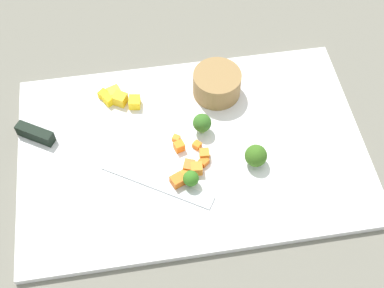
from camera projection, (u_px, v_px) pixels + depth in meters
The scene contains 21 objects.
ground_plane at pixel (192, 151), 0.85m from camera, with size 4.00×4.00×0.00m, color slate.
cutting_board at pixel (192, 149), 0.84m from camera, with size 0.55×0.36×0.01m, color white.
prep_bowl at pixel (217, 84), 0.88m from camera, with size 0.08×0.08×0.04m, color olive.
chef_knife at pixel (76, 150), 0.83m from camera, with size 0.30×0.20×0.02m.
carrot_dice_0 at pixel (197, 146), 0.83m from camera, with size 0.01×0.01×0.01m, color orange.
carrot_dice_1 at pixel (189, 166), 0.81m from camera, with size 0.02×0.02×0.01m, color orange.
carrot_dice_2 at pixel (196, 169), 0.81m from camera, with size 0.02×0.02×0.02m, color orange.
carrot_dice_3 at pixel (204, 154), 0.82m from camera, with size 0.02×0.02×0.01m, color orange.
carrot_dice_4 at pixel (176, 138), 0.84m from camera, with size 0.01×0.01×0.01m, color orange.
carrot_dice_5 at pixel (178, 181), 0.79m from camera, with size 0.02×0.02×0.02m, color orange.
carrot_dice_6 at pixel (179, 145), 0.83m from camera, with size 0.02×0.01×0.02m, color orange.
carrot_dice_7 at pixel (184, 175), 0.80m from camera, with size 0.02×0.02×0.01m, color orange.
carrot_dice_8 at pixel (204, 162), 0.82m from camera, with size 0.01×0.01×0.01m, color orange.
pepper_dice_0 at pixel (114, 93), 0.89m from camera, with size 0.02×0.02×0.02m, color yellow.
pepper_dice_1 at pixel (120, 99), 0.88m from camera, with size 0.02×0.02×0.02m, color yellow.
pepper_dice_2 at pixel (104, 95), 0.89m from camera, with size 0.02×0.01×0.01m, color yellow.
pepper_dice_3 at pixel (135, 102), 0.88m from camera, with size 0.02×0.02×0.02m, color yellow.
pepper_dice_4 at pixel (109, 100), 0.88m from camera, with size 0.02×0.02×0.02m, color yellow.
broccoli_floret_0 at pixel (256, 156), 0.81m from camera, with size 0.03×0.03×0.04m.
broccoli_floret_1 at pixel (202, 123), 0.84m from camera, with size 0.03×0.03×0.04m.
broccoli_floret_2 at pixel (191, 179), 0.79m from camera, with size 0.02×0.02×0.03m.
Camera 1 is at (-0.07, -0.45, 0.71)m, focal length 48.93 mm.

